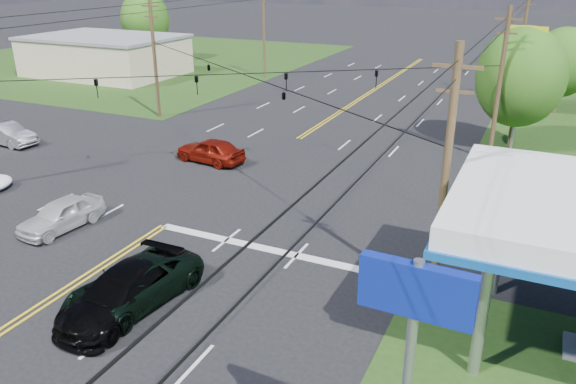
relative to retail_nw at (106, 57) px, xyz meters
The scene contains 21 objects.
ground 37.26m from the retail_nw, 36.25° to the right, with size 280.00×280.00×0.00m, color black.
grass_nw 11.36m from the retail_nw, 116.57° to the left, with size 46.00×48.00×0.03m, color #223C13.
stop_bar 46.14m from the retail_nw, 40.60° to the right, with size 10.00×0.50×0.02m, color silver.
retail_nw is the anchor object (origin of this frame).
pole_se 53.09m from the retail_nw, 35.79° to the right, with size 1.60×0.28×9.50m.
pole_nw 21.60m from the retail_nw, 37.41° to the right, with size 1.60×0.28×9.50m.
pole_ne 45.02m from the retail_nw, 16.82° to the right, with size 1.60×0.28×9.50m.
pole_left_far 18.30m from the retail_nw, 19.44° to the left, with size 1.60×0.28×10.00m.
pole_right_far 43.53m from the retail_nw, ahead, with size 1.60×0.28×10.00m.
span_wire_signals 37.42m from the retail_nw, 36.25° to the right, with size 26.00×18.00×1.13m.
power_lines 38.98m from the retail_nw, 38.66° to the right, with size 26.04×100.00×0.64m.
tree_right_a 45.21m from the retail_nw, 12.80° to the right, with size 5.70×5.70×8.18m.
tree_right_b 46.60m from the retail_nw, ahead, with size 4.94×4.94×7.09m.
tree_far_l 10.69m from the retail_nw, 101.31° to the left, with size 6.08×6.08×8.72m.
pickup_dkgreen 48.73m from the retail_nw, 47.35° to the right, with size 2.56×5.56×1.54m, color black.
suv_black 49.21m from the retail_nw, 47.87° to the right, with size 2.22×5.45×1.58m, color black.
pickup_white 41.26m from the retail_nw, 51.32° to the right, with size 1.72×4.27×1.46m, color silver.
sedan_silver 26.71m from the retail_nw, 62.88° to the right, with size 1.59×4.57×1.51m, color #A3A3A8.
sedan_red 34.22m from the retail_nw, 37.89° to the right, with size 1.84×4.58×1.56m, color maroon.
polesign_se 60.36m from the retail_nw, 42.86° to the right, with size 2.07×0.31×7.03m.
polesign_ne 45.50m from the retail_nw, 13.23° to the right, with size 2.26×0.57×8.16m.
Camera 1 is at (15.69, -15.58, 11.74)m, focal length 35.00 mm.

